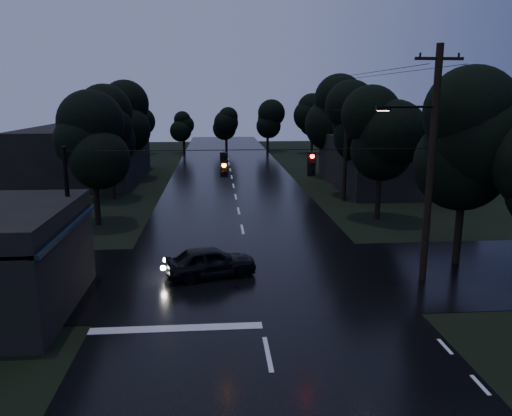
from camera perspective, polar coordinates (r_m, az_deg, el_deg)
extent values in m
cube|color=black|center=(40.01, -2.33, 1.25)|extent=(12.00, 120.00, 0.02)
cube|color=black|center=(22.68, -0.48, -7.79)|extent=(60.00, 9.00, 0.02)
cube|color=black|center=(19.58, -20.73, -2.15)|extent=(0.30, 7.00, 0.15)
cylinder|color=black|center=(17.45, -23.62, -10.08)|extent=(0.10, 0.10, 3.00)
cylinder|color=black|center=(22.86, -18.85, -4.36)|extent=(0.10, 0.10, 3.00)
cube|color=#FFD166|center=(18.40, -21.97, -5.45)|extent=(0.06, 1.60, 0.50)
cube|color=#FFD166|center=(20.88, -19.82, -3.17)|extent=(0.06, 1.20, 0.50)
cube|color=black|center=(46.25, 15.11, 5.14)|extent=(10.00, 14.00, 4.40)
cube|color=black|center=(51.04, -18.83, 5.91)|extent=(10.00, 16.00, 5.00)
cylinder|color=black|center=(22.30, 19.35, 4.41)|extent=(0.30, 0.30, 10.00)
cube|color=black|center=(22.16, 20.21, 15.73)|extent=(2.00, 0.12, 0.12)
cylinder|color=black|center=(21.69, 17.14, 10.99)|extent=(2.20, 0.10, 0.10)
cube|color=black|center=(21.31, 14.32, 11.00)|extent=(0.60, 0.25, 0.18)
cube|color=#FFB266|center=(21.31, 14.31, 10.73)|extent=(0.45, 0.18, 0.03)
cylinder|color=black|center=(38.69, 10.19, 6.29)|extent=(0.30, 0.30, 7.50)
cube|color=black|center=(38.47, 10.38, 10.95)|extent=(2.00, 0.12, 0.12)
cylinder|color=black|center=(21.63, -20.53, -1.32)|extent=(0.18, 0.18, 6.00)
cylinder|color=black|center=(20.36, -0.30, 6.67)|extent=(15.00, 0.03, 0.03)
cube|color=black|center=(20.37, -3.68, 4.95)|extent=(0.32, 0.25, 1.00)
sphere|color=orange|center=(20.23, -3.67, 4.89)|extent=(0.18, 0.18, 0.18)
cube|color=black|center=(20.74, 6.35, 5.04)|extent=(0.32, 0.25, 1.00)
sphere|color=#FF0C07|center=(20.60, 6.43, 4.98)|extent=(0.18, 0.18, 0.18)
cylinder|color=black|center=(25.84, 22.08, -2.91)|extent=(0.36, 0.36, 2.80)
sphere|color=black|center=(25.19, 22.72, 4.56)|extent=(4.48, 4.48, 4.48)
sphere|color=black|center=(25.07, 22.96, 7.27)|extent=(4.48, 4.48, 4.48)
sphere|color=black|center=(25.01, 23.20, 10.00)|extent=(4.48, 4.48, 4.48)
cylinder|color=black|center=(32.77, -17.69, 0.27)|extent=(0.36, 0.36, 2.45)
sphere|color=black|center=(32.29, -18.05, 5.43)|extent=(3.92, 3.92, 3.92)
sphere|color=black|center=(32.19, -18.18, 7.28)|extent=(3.92, 3.92, 3.92)
sphere|color=black|center=(32.11, -18.31, 9.15)|extent=(3.92, 3.92, 3.92)
cylinder|color=black|center=(40.56, -16.05, 2.80)|extent=(0.36, 0.36, 2.62)
sphere|color=black|center=(40.16, -16.32, 7.29)|extent=(4.20, 4.20, 4.20)
sphere|color=black|center=(40.08, -16.43, 8.88)|extent=(4.20, 4.20, 4.20)
sphere|color=black|center=(40.03, -16.53, 10.49)|extent=(4.20, 4.20, 4.20)
cylinder|color=black|center=(50.37, -14.53, 4.84)|extent=(0.36, 0.36, 2.80)
sphere|color=black|center=(50.05, -14.75, 8.70)|extent=(4.48, 4.48, 4.48)
sphere|color=black|center=(49.99, -14.83, 10.07)|extent=(4.48, 4.48, 4.48)
sphere|color=black|center=(49.95, -14.91, 11.44)|extent=(4.48, 4.48, 4.48)
cylinder|color=black|center=(33.57, 13.76, 0.95)|extent=(0.36, 0.36, 2.62)
sphere|color=black|center=(33.09, 14.05, 6.36)|extent=(4.20, 4.20, 4.20)
sphere|color=black|center=(32.99, 14.15, 8.30)|extent=(4.20, 4.20, 4.20)
sphere|color=black|center=(32.93, 14.26, 10.25)|extent=(4.20, 4.20, 4.20)
cylinder|color=black|center=(41.25, 11.12, 3.34)|extent=(0.36, 0.36, 2.80)
sphere|color=black|center=(40.85, 11.32, 8.05)|extent=(4.48, 4.48, 4.48)
sphere|color=black|center=(40.78, 11.40, 9.73)|extent=(4.48, 4.48, 4.48)
sphere|color=black|center=(40.74, 11.47, 11.42)|extent=(4.48, 4.48, 4.48)
cylinder|color=black|center=(50.97, 8.77, 5.29)|extent=(0.36, 0.36, 2.97)
sphere|color=black|center=(50.64, 8.91, 9.34)|extent=(4.76, 4.76, 4.76)
sphere|color=black|center=(50.59, 8.96, 10.78)|extent=(4.76, 4.76, 4.76)
sphere|color=black|center=(50.56, 9.01, 12.23)|extent=(4.76, 4.76, 4.76)
imported|color=black|center=(22.52, -5.20, -6.12)|extent=(4.35, 2.62, 1.39)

